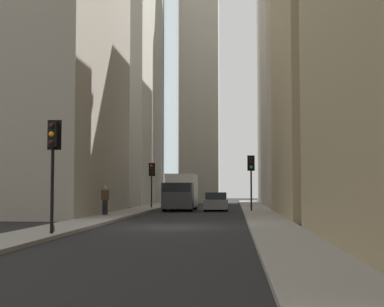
% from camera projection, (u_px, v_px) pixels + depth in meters
% --- Properties ---
extents(ground_plane, '(135.00, 135.00, 0.00)m').
position_uv_depth(ground_plane, '(173.00, 227.00, 24.77)').
color(ground_plane, black).
extents(sidewalk_right, '(90.00, 2.20, 0.14)m').
position_uv_depth(sidewalk_right, '(75.00, 225.00, 25.12)').
color(sidewalk_right, gray).
rests_on(sidewalk_right, ground_plane).
extents(sidewalk_left, '(90.00, 2.20, 0.14)m').
position_uv_depth(sidewalk_left, '(273.00, 226.00, 24.44)').
color(sidewalk_left, gray).
rests_on(sidewalk_left, ground_plane).
extents(building_left_midfar, '(14.69, 10.50, 23.77)m').
position_uv_depth(building_left_midfar, '(359.00, 25.00, 34.20)').
color(building_left_midfar, '#9E8966').
rests_on(building_left_midfar, ground_plane).
extents(building_left_far, '(18.75, 10.00, 26.68)m').
position_uv_depth(building_left_far, '(310.00, 75.00, 56.33)').
color(building_left_far, '#A8A091').
rests_on(building_left_far, ground_plane).
extents(building_right_far, '(14.48, 10.50, 31.70)m').
position_uv_depth(building_right_far, '(107.00, 55.00, 58.25)').
color(building_right_far, '#B7B2A5').
rests_on(building_right_far, ground_plane).
extents(building_right_midfar, '(15.20, 10.00, 20.84)m').
position_uv_depth(building_right_midfar, '(36.00, 60.00, 37.23)').
color(building_right_midfar, gray).
rests_on(building_right_midfar, ground_plane).
extents(church_spire, '(4.99, 4.99, 38.49)m').
position_uv_depth(church_spire, '(200.00, 34.00, 65.38)').
color(church_spire, '#B7B2A5').
rests_on(church_spire, ground_plane).
extents(delivery_truck, '(6.46, 2.25, 2.84)m').
position_uv_depth(delivery_truck, '(181.00, 192.00, 43.03)').
color(delivery_truck, silver).
rests_on(delivery_truck, ground_plane).
extents(hatchback_grey, '(4.30, 1.78, 1.42)m').
position_uv_depth(hatchback_grey, '(216.00, 202.00, 42.14)').
color(hatchback_grey, slate).
rests_on(hatchback_grey, ground_plane).
extents(traffic_light_foreground, '(0.43, 0.52, 4.12)m').
position_uv_depth(traffic_light_foreground, '(53.00, 149.00, 19.90)').
color(traffic_light_foreground, black).
rests_on(traffic_light_foreground, sidewalk_right).
extents(traffic_light_midblock, '(0.43, 0.52, 3.70)m').
position_uv_depth(traffic_light_midblock, '(152.00, 175.00, 45.68)').
color(traffic_light_midblock, black).
rests_on(traffic_light_midblock, sidewalk_right).
extents(traffic_light_far_junction, '(0.43, 0.52, 3.94)m').
position_uv_depth(traffic_light_far_junction, '(251.00, 170.00, 39.10)').
color(traffic_light_far_junction, black).
rests_on(traffic_light_far_junction, sidewalk_left).
extents(pedestrian, '(0.26, 0.44, 1.77)m').
position_uv_depth(pedestrian, '(105.00, 199.00, 33.14)').
color(pedestrian, black).
rests_on(pedestrian, sidewalk_right).
extents(discarded_bottle, '(0.07, 0.07, 0.27)m').
position_uv_depth(discarded_bottle, '(54.00, 229.00, 20.56)').
color(discarded_bottle, brown).
rests_on(discarded_bottle, sidewalk_right).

